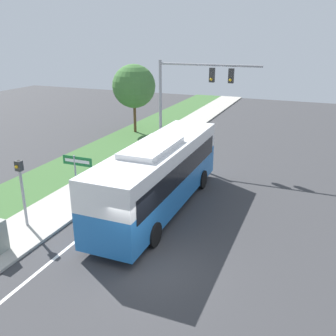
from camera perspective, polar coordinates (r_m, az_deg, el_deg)
The scene contains 8 objects.
ground_plane at distance 14.59m, azimuth -2.72°, elevation -14.47°, with size 80.00×80.00×0.00m, color #38383A.
sidewalk at distance 17.73m, azimuth -21.48°, elevation -9.07°, with size 2.80×80.00×0.12m.
lane_divider_near at distance 16.22m, azimuth -14.58°, elevation -11.31°, with size 0.14×30.00×0.01m.
bus at distance 18.03m, azimuth -1.33°, elevation -0.67°, with size 2.63×10.64×3.52m.
signal_gantry at distance 25.27m, azimuth 3.21°, elevation 11.86°, with size 6.85×0.41×6.60m.
pedestrian_signal at distance 17.33m, azimuth -21.45°, elevation -2.15°, with size 0.28×0.34×3.15m.
street_sign at distance 18.78m, azimuth -13.73°, elevation -0.22°, with size 1.65×0.08×2.68m.
roadside_tree at distance 32.36m, azimuth -5.22°, elevation 12.30°, with size 3.65×3.65×5.77m.
Camera 1 is at (5.17, -10.90, 8.21)m, focal length 40.00 mm.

